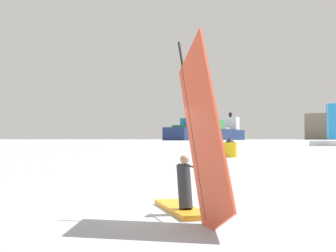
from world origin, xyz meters
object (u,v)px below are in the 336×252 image
(cargo_ship, at_px, (210,132))
(windsurfer, at_px, (192,166))
(channel_buoy, at_px, (230,148))
(small_sailboat, at_px, (328,142))

(cargo_ship, bearing_deg, windsurfer, 22.42)
(channel_buoy, relative_size, small_sailboat, 0.16)
(cargo_ship, height_order, small_sailboat, cargo_ship)
(cargo_ship, distance_m, channel_buoy, 451.77)
(windsurfer, height_order, cargo_ship, cargo_ship)
(windsurfer, xyz_separation_m, channel_buoy, (-6.27, 30.72, -0.31))
(cargo_ship, distance_m, small_sailboat, 387.43)
(windsurfer, distance_m, small_sailboat, 100.88)
(channel_buoy, distance_m, small_sailboat, 70.58)
(cargo_ship, bearing_deg, small_sailboat, 26.68)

